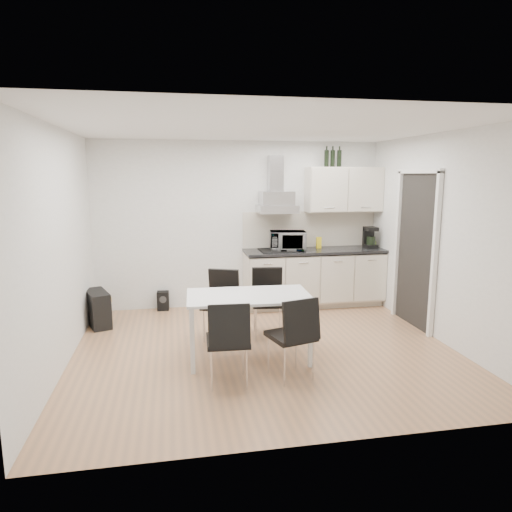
{
  "coord_description": "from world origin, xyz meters",
  "views": [
    {
      "loc": [
        -1.05,
        -5.11,
        2.08
      ],
      "look_at": [
        -0.05,
        0.29,
        1.1
      ],
      "focal_mm": 32.0,
      "sensor_mm": 36.0,
      "label": 1
    }
  ],
  "objects": [
    {
      "name": "ceiling",
      "position": [
        0.0,
        0.0,
        2.6
      ],
      "size": [
        4.5,
        4.5,
        0.0
      ],
      "primitive_type": "plane",
      "color": "white",
      "rests_on": "wall_back"
    },
    {
      "name": "chair_far_right",
      "position": [
        0.14,
        0.47,
        0.44
      ],
      "size": [
        0.5,
        0.55,
        0.88
      ],
      "primitive_type": null,
      "rotation": [
        0.0,
        0.0,
        3.02
      ],
      "color": "black",
      "rests_on": "ground"
    },
    {
      "name": "wall_right",
      "position": [
        2.25,
        0.0,
        1.3
      ],
      "size": [
        0.1,
        4.0,
        2.6
      ],
      "primitive_type": "cube",
      "color": "white",
      "rests_on": "ground"
    },
    {
      "name": "doorway",
      "position": [
        2.21,
        0.55,
        1.05
      ],
      "size": [
        0.08,
        1.04,
        2.1
      ],
      "primitive_type": "cube",
      "color": "white",
      "rests_on": "ground"
    },
    {
      "name": "chair_far_left",
      "position": [
        -0.48,
        0.46,
        0.44
      ],
      "size": [
        0.59,
        0.63,
        0.88
      ],
      "primitive_type": null,
      "rotation": [
        0.0,
        0.0,
        2.77
      ],
      "color": "black",
      "rests_on": "ground"
    },
    {
      "name": "guitar_amp",
      "position": [
        -2.11,
        1.31,
        0.25
      ],
      "size": [
        0.44,
        0.64,
        0.49
      ],
      "rotation": [
        0.0,
        0.0,
        0.35
      ],
      "color": "black",
      "rests_on": "ground"
    },
    {
      "name": "chair_near_right",
      "position": [
        0.11,
        -0.79,
        0.44
      ],
      "size": [
        0.56,
        0.6,
        0.88
      ],
      "primitive_type": null,
      "rotation": [
        0.0,
        0.0,
        0.28
      ],
      "color": "black",
      "rests_on": "ground"
    },
    {
      "name": "floor_speaker",
      "position": [
        -1.23,
        1.9,
        0.15
      ],
      "size": [
        0.19,
        0.17,
        0.29
      ],
      "primitive_type": "cube",
      "rotation": [
        0.0,
        0.0,
        -0.06
      ],
      "color": "black",
      "rests_on": "ground"
    },
    {
      "name": "wall_back",
      "position": [
        0.0,
        2.0,
        1.3
      ],
      "size": [
        4.5,
        0.1,
        2.6
      ],
      "primitive_type": "cube",
      "color": "white",
      "rests_on": "ground"
    },
    {
      "name": "wall_left",
      "position": [
        -2.25,
        0.0,
        1.3
      ],
      "size": [
        0.1,
        4.0,
        2.6
      ],
      "primitive_type": "cube",
      "color": "white",
      "rests_on": "ground"
    },
    {
      "name": "dining_table",
      "position": [
        -0.23,
        -0.2,
        0.67
      ],
      "size": [
        1.41,
        0.85,
        0.75
      ],
      "rotation": [
        0.0,
        0.0,
        -0.04
      ],
      "color": "white",
      "rests_on": "ground"
    },
    {
      "name": "chair_near_left",
      "position": [
        -0.54,
        -0.81,
        0.44
      ],
      "size": [
        0.46,
        0.52,
        0.88
      ],
      "primitive_type": null,
      "rotation": [
        0.0,
        0.0,
        -0.05
      ],
      "color": "black",
      "rests_on": "ground"
    },
    {
      "name": "ground",
      "position": [
        0.0,
        0.0,
        0.0
      ],
      "size": [
        4.5,
        4.5,
        0.0
      ],
      "primitive_type": "plane",
      "color": "#B07E55",
      "rests_on": "ground"
    },
    {
      "name": "wall_front",
      "position": [
        0.0,
        -2.0,
        1.3
      ],
      "size": [
        4.5,
        0.1,
        2.6
      ],
      "primitive_type": "cube",
      "color": "white",
      "rests_on": "ground"
    },
    {
      "name": "kitchenette",
      "position": [
        1.19,
        1.73,
        0.83
      ],
      "size": [
        2.22,
        0.64,
        2.52
      ],
      "color": "beige",
      "rests_on": "ground"
    }
  ]
}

